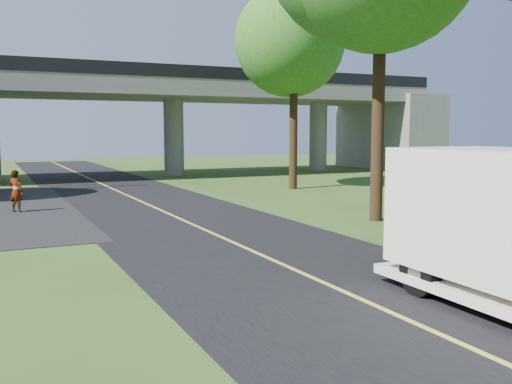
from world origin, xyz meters
TOP-DOWN VIEW (x-y plane):
  - ground at (0.00, 0.00)m, footprint 120.00×120.00m
  - road at (0.00, 10.00)m, footprint 7.00×90.00m
  - lane_line at (0.00, 10.00)m, footprint 0.12×90.00m
  - overpass at (0.00, 32.00)m, footprint 54.00×10.00m
  - tree_right_far at (9.21, 19.84)m, footprint 5.77×5.67m
  - pedestrian at (-5.18, 16.67)m, footprint 0.71×0.71m

SIDE VIEW (x-z plane):
  - ground at x=0.00m, z-range 0.00..0.00m
  - road at x=0.00m, z-range 0.00..0.02m
  - lane_line at x=0.00m, z-range 0.03..0.03m
  - pedestrian at x=-5.18m, z-range 0.00..1.66m
  - overpass at x=0.00m, z-range 0.91..8.21m
  - tree_right_far at x=9.21m, z-range 2.81..13.80m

